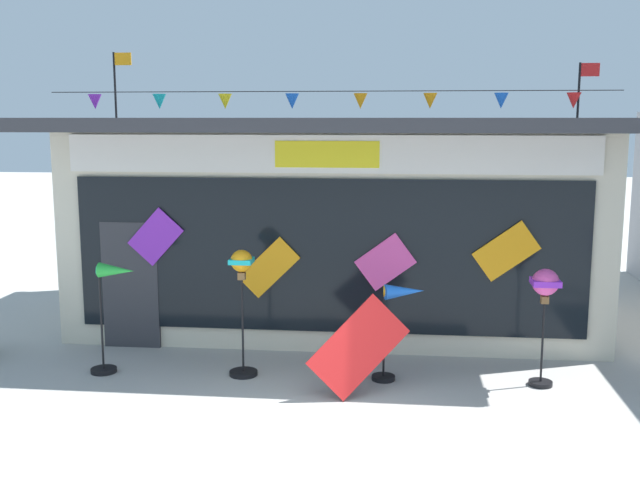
% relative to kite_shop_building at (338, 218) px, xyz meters
% --- Properties ---
extents(ground_plane, '(80.00, 80.00, 0.00)m').
position_rel_kite_shop_building_xyz_m(ground_plane, '(0.17, -5.66, -1.83)').
color(ground_plane, '#ADAAA5').
extents(kite_shop_building, '(9.01, 5.34, 4.75)m').
position_rel_kite_shop_building_xyz_m(kite_shop_building, '(0.00, 0.00, 0.00)').
color(kite_shop_building, beige).
rests_on(kite_shop_building, ground_plane).
extents(wind_spinner_far_left, '(0.70, 0.37, 1.60)m').
position_rel_kite_shop_building_xyz_m(wind_spinner_far_left, '(-2.91, -3.31, -0.72)').
color(wind_spinner_far_left, black).
rests_on(wind_spinner_far_left, ground_plane).
extents(wind_spinner_left, '(0.40, 0.40, 1.80)m').
position_rel_kite_shop_building_xyz_m(wind_spinner_left, '(-1.07, -3.21, -0.54)').
color(wind_spinner_left, black).
rests_on(wind_spinner_left, ground_plane).
extents(wind_spinner_center_left, '(0.73, 0.35, 1.37)m').
position_rel_kite_shop_building_xyz_m(wind_spinner_center_left, '(1.10, -3.19, -0.82)').
color(wind_spinner_center_left, black).
rests_on(wind_spinner_center_left, ground_plane).
extents(wind_spinner_center_right, '(0.37, 0.37, 1.62)m').
position_rel_kite_shop_building_xyz_m(wind_spinner_center_right, '(3.03, -3.18, -0.54)').
color(wind_spinner_center_right, black).
rests_on(wind_spinner_center_right, ground_plane).
extents(display_kite_on_ground, '(1.33, 0.45, 1.33)m').
position_rel_kite_shop_building_xyz_m(display_kite_on_ground, '(0.58, -3.85, -1.16)').
color(display_kite_on_ground, red).
rests_on(display_kite_on_ground, ground_plane).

